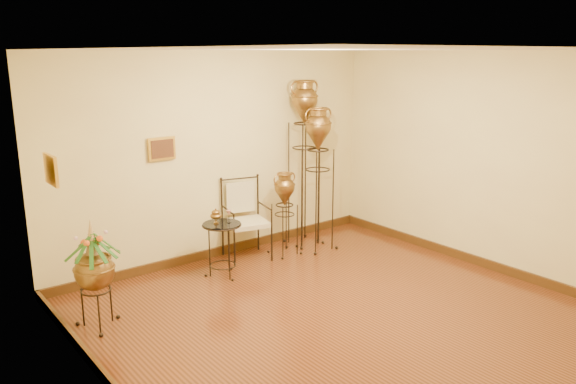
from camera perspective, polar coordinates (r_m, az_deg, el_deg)
ground at (r=6.21m, az=5.70°, el=-12.57°), size 5.00×5.00×0.00m
room_shell at (r=5.66m, az=6.03°, el=3.34°), size 5.02×5.02×2.81m
amphora_tall at (r=8.12m, az=1.65°, el=3.09°), size 0.53×0.53×2.42m
amphora_mid at (r=7.94m, az=3.02°, el=1.39°), size 0.57×0.57×2.06m
amphora_short at (r=7.82m, az=-0.35°, el=-2.18°), size 0.39×0.39×1.19m
planter_urn at (r=6.06m, az=-19.11°, el=-7.18°), size 0.70×0.70×1.19m
armchair at (r=7.69m, az=-4.23°, el=-2.82°), size 0.73×0.70×1.10m
side_table at (r=7.17m, az=-6.69°, el=-5.74°), size 0.56×0.56×0.88m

